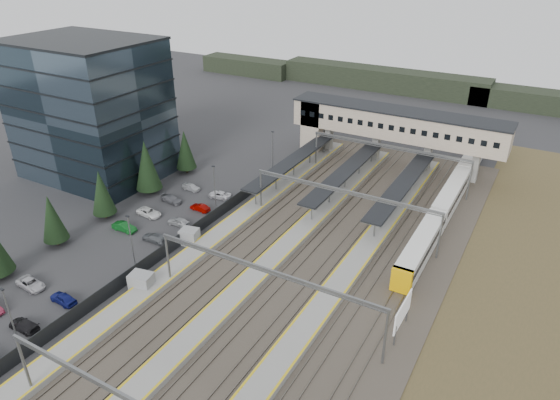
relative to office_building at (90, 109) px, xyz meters
The scene contains 15 objects.
ground 39.86m from the office_building, 18.43° to the right, with size 220.00×220.00×0.00m, color #2B2B2D.
office_building is the anchor object (origin of this frame).
conifer_row 22.40m from the office_building, 48.57° to the right, with size 4.42×49.82×9.50m.
car_park 31.47m from the office_building, 39.53° to the right, with size 10.43×44.74×1.29m.
lampposts 31.00m from the office_building, 21.00° to the right, with size 0.50×53.25×8.07m.
fence 32.32m from the office_building, 13.35° to the right, with size 0.08×90.00×2.00m.
relay_cabin_near 40.79m from the office_building, 35.59° to the right, with size 3.13×2.54×2.33m.
relay_cabin_far 34.19m from the office_building, 20.70° to the right, with size 2.84×2.52×2.26m.
rail_corridor 47.39m from the office_building, ahead, with size 34.00×90.00×0.92m.
canopies 46.29m from the office_building, 19.23° to the left, with size 23.10×30.00×3.28m.
footbridge 53.18m from the office_building, 34.47° to the left, with size 40.40×6.40×11.20m.
gantries 49.23m from the office_building, 10.62° to the right, with size 28.40×62.28×7.17m.
train 63.67m from the office_building, 17.24° to the left, with size 2.58×53.83×3.24m.
billboard 64.60m from the office_building, 13.34° to the right, with size 0.24×5.37×4.44m.
treeline_far 100.53m from the office_building, 53.31° to the left, with size 170.00×19.00×7.00m.
Camera 1 is at (35.46, -45.89, 38.45)m, focal length 32.00 mm.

